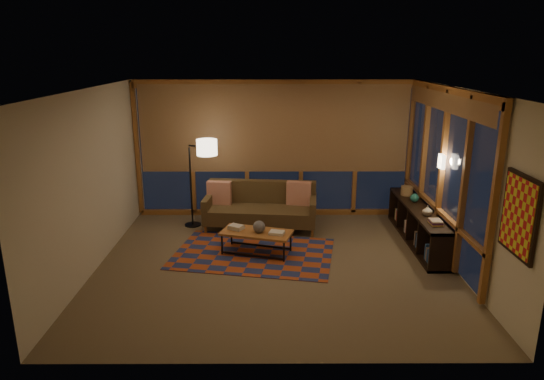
{
  "coord_description": "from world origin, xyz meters",
  "views": [
    {
      "loc": [
        -0.08,
        -6.97,
        3.22
      ],
      "look_at": [
        -0.05,
        0.14,
        1.18
      ],
      "focal_mm": 32.0,
      "sensor_mm": 36.0,
      "label": 1
    }
  ],
  "objects_px": {
    "floor_lamp": "(191,182)",
    "coffee_table": "(257,242)",
    "sofa": "(260,207)",
    "bookshelf": "(418,225)"
  },
  "relations": [
    {
      "from": "floor_lamp",
      "to": "coffee_table",
      "type": "bearing_deg",
      "value": -19.49
    },
    {
      "from": "sofa",
      "to": "floor_lamp",
      "type": "height_order",
      "value": "floor_lamp"
    },
    {
      "from": "bookshelf",
      "to": "sofa",
      "type": "bearing_deg",
      "value": 166.01
    },
    {
      "from": "sofa",
      "to": "bookshelf",
      "type": "xyz_separation_m",
      "value": [
        2.75,
        -0.69,
        -0.1
      ]
    },
    {
      "from": "coffee_table",
      "to": "bookshelf",
      "type": "distance_m",
      "value": 2.84
    },
    {
      "from": "floor_lamp",
      "to": "bookshelf",
      "type": "distance_m",
      "value": 4.18
    },
    {
      "from": "sofa",
      "to": "bookshelf",
      "type": "height_order",
      "value": "sofa"
    },
    {
      "from": "coffee_table",
      "to": "bookshelf",
      "type": "xyz_separation_m",
      "value": [
        2.79,
        0.48,
        0.13
      ]
    },
    {
      "from": "sofa",
      "to": "coffee_table",
      "type": "xyz_separation_m",
      "value": [
        -0.04,
        -1.16,
        -0.23
      ]
    },
    {
      "from": "sofa",
      "to": "coffee_table",
      "type": "height_order",
      "value": "sofa"
    }
  ]
}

